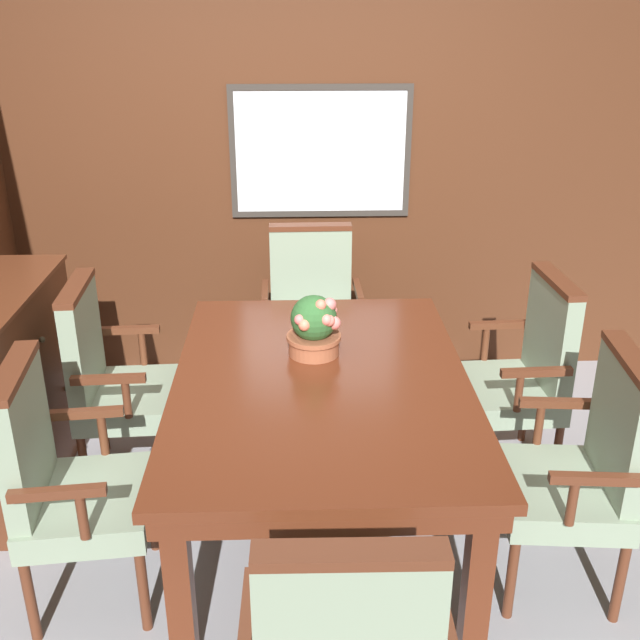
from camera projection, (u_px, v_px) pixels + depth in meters
ground_plane at (293, 552)px, 3.26m from camera, size 14.00×14.00×0.00m
wall_back at (289, 179)px, 4.46m from camera, size 7.20×0.08×2.45m
dining_table at (321, 396)px, 3.19m from camera, size 1.24×1.78×0.74m
chair_head_far at (312, 308)px, 4.38m from camera, size 0.58×0.48×1.02m
chair_left_far at (112, 376)px, 3.58m from camera, size 0.49×0.59×1.02m
chair_left_near at (63, 478)px, 2.82m from camera, size 0.52×0.60×1.02m
chair_right_near at (583, 465)px, 2.90m from camera, size 0.51×0.60×1.02m
chair_right_far at (523, 369)px, 3.65m from camera, size 0.49×0.59×1.02m
potted_plant at (314, 327)px, 3.32m from camera, size 0.24×0.24×0.28m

